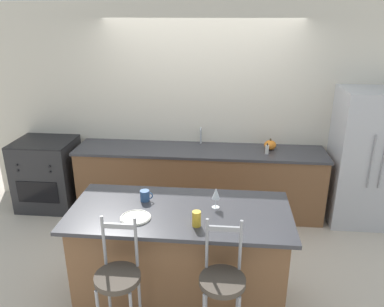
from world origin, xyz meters
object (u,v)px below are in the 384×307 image
at_px(bar_stool_near, 119,290).
at_px(coffee_mug, 145,196).
at_px(soap_bottle, 267,149).
at_px(bar_stool_far, 222,293).
at_px(pumpkin_decoration, 270,145).
at_px(oven_range, 48,173).
at_px(tumbler_cup, 197,219).
at_px(refrigerator, 366,158).
at_px(dinner_plate, 136,217).
at_px(wine_glass, 216,194).

distance_m(bar_stool_near, coffee_mug, 0.87).
relative_size(coffee_mug, soap_bottle, 0.87).
xyz_separation_m(bar_stool_far, pumpkin_decoration, (0.56, 2.38, 0.35)).
bearing_deg(oven_range, tumbler_cup, -40.93).
distance_m(coffee_mug, tumbler_cup, 0.63).
bearing_deg(refrigerator, dinner_plate, -142.99).
xyz_separation_m(bar_stool_far, tumbler_cup, (-0.22, 0.35, 0.41)).
bearing_deg(wine_glass, oven_range, 145.71).
height_order(bar_stool_near, pumpkin_decoration, bar_stool_near).
height_order(dinner_plate, pumpkin_decoration, pumpkin_decoration).
bearing_deg(refrigerator, pumpkin_decoration, 175.31).
distance_m(oven_range, tumbler_cup, 2.99).
bearing_deg(bar_stool_far, soap_bottle, 77.09).
height_order(bar_stool_near, dinner_plate, bar_stool_near).
relative_size(refrigerator, soap_bottle, 12.76).
bearing_deg(pumpkin_decoration, tumbler_cup, -111.14).
distance_m(refrigerator, coffee_mug, 2.91).
bearing_deg(pumpkin_decoration, soap_bottle, -108.30).
bearing_deg(bar_stool_near, wine_glass, 45.48).
bearing_deg(oven_range, refrigerator, 0.05).
bearing_deg(soap_bottle, bar_stool_far, -102.91).
bearing_deg(bar_stool_far, dinner_plate, 150.29).
bearing_deg(wine_glass, pumpkin_decoration, 69.46).
xyz_separation_m(tumbler_cup, pumpkin_decoration, (0.78, 2.02, -0.06)).
relative_size(oven_range, coffee_mug, 8.09).
distance_m(oven_range, coffee_mug, 2.37).
distance_m(tumbler_cup, pumpkin_decoration, 2.17).
height_order(coffee_mug, tumbler_cup, tumbler_cup).
height_order(dinner_plate, tumbler_cup, tumbler_cup).
xyz_separation_m(bar_stool_far, soap_bottle, (0.51, 2.22, 0.35)).
xyz_separation_m(coffee_mug, soap_bottle, (1.23, 1.48, -0.05)).
relative_size(oven_range, tumbler_cup, 7.45).
distance_m(bar_stool_far, soap_bottle, 2.30).
distance_m(bar_stool_near, soap_bottle, 2.62).
xyz_separation_m(refrigerator, oven_range, (-4.18, -0.00, -0.38)).
xyz_separation_m(oven_range, dinner_plate, (1.71, -1.86, 0.49)).
height_order(refrigerator, bar_stool_near, refrigerator).
relative_size(dinner_plate, soap_bottle, 1.90).
xyz_separation_m(wine_glass, pumpkin_decoration, (0.64, 1.71, -0.13)).
distance_m(refrigerator, wine_glass, 2.44).
bearing_deg(soap_bottle, bar_stool_near, -119.60).
bearing_deg(tumbler_cup, oven_range, 139.07).
bearing_deg(coffee_mug, wine_glass, -6.12).
xyz_separation_m(oven_range, pumpkin_decoration, (3.00, 0.10, 0.48)).
height_order(refrigerator, soap_bottle, refrigerator).
bearing_deg(bar_stool_far, coffee_mug, 134.32).
bearing_deg(pumpkin_decoration, refrigerator, -4.69).
distance_m(pumpkin_decoration, soap_bottle, 0.17).
bearing_deg(dinner_plate, bar_stool_far, -29.71).
distance_m(bar_stool_far, tumbler_cup, 0.59).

